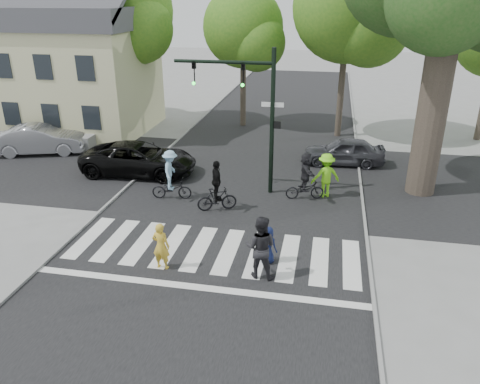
{
  "coord_description": "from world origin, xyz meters",
  "views": [
    {
      "loc": [
        3.46,
        -12.18,
        7.94
      ],
      "look_at": [
        0.5,
        3.0,
        1.3
      ],
      "focal_mm": 35.0,
      "sensor_mm": 36.0,
      "label": 1
    }
  ],
  "objects_px": {
    "pedestrian_adult": "(260,247)",
    "cyclist_mid": "(217,190)",
    "traffic_signal": "(252,101)",
    "car_suv": "(139,159)",
    "pedestrian_woman": "(161,246)",
    "cyclist_left": "(171,178)",
    "car_silver": "(40,140)",
    "car_grey": "(344,151)",
    "pedestrian_child": "(268,245)",
    "cyclist_right": "(305,179)"
  },
  "relations": [
    {
      "from": "car_grey",
      "to": "car_suv",
      "type": "bearing_deg",
      "value": -74.86
    },
    {
      "from": "traffic_signal",
      "to": "car_suv",
      "type": "relative_size",
      "value": 1.13
    },
    {
      "from": "cyclist_mid",
      "to": "cyclist_left",
      "type": "bearing_deg",
      "value": 160.91
    },
    {
      "from": "cyclist_left",
      "to": "car_grey",
      "type": "xyz_separation_m",
      "value": [
        7.03,
        5.69,
        -0.24
      ]
    },
    {
      "from": "traffic_signal",
      "to": "pedestrian_woman",
      "type": "height_order",
      "value": "traffic_signal"
    },
    {
      "from": "cyclist_mid",
      "to": "car_silver",
      "type": "xyz_separation_m",
      "value": [
        -10.82,
        5.06,
        -0.08
      ]
    },
    {
      "from": "pedestrian_woman",
      "to": "cyclist_right",
      "type": "distance_m",
      "value": 7.37
    },
    {
      "from": "pedestrian_adult",
      "to": "car_silver",
      "type": "bearing_deg",
      "value": -30.95
    },
    {
      "from": "traffic_signal",
      "to": "cyclist_right",
      "type": "distance_m",
      "value": 3.82
    },
    {
      "from": "traffic_signal",
      "to": "pedestrian_child",
      "type": "distance_m",
      "value": 6.67
    },
    {
      "from": "cyclist_mid",
      "to": "cyclist_right",
      "type": "relative_size",
      "value": 1.02
    },
    {
      "from": "pedestrian_adult",
      "to": "cyclist_left",
      "type": "height_order",
      "value": "cyclist_left"
    },
    {
      "from": "pedestrian_woman",
      "to": "cyclist_left",
      "type": "bearing_deg",
      "value": -68.74
    },
    {
      "from": "pedestrian_adult",
      "to": "cyclist_left",
      "type": "xyz_separation_m",
      "value": [
        -4.47,
        5.01,
        -0.09
      ]
    },
    {
      "from": "pedestrian_woman",
      "to": "cyclist_right",
      "type": "xyz_separation_m",
      "value": [
        3.99,
        6.19,
        0.12
      ]
    },
    {
      "from": "traffic_signal",
      "to": "cyclist_mid",
      "type": "relative_size",
      "value": 2.93
    },
    {
      "from": "traffic_signal",
      "to": "car_silver",
      "type": "xyz_separation_m",
      "value": [
        -11.8,
        2.9,
        -3.14
      ]
    },
    {
      "from": "pedestrian_woman",
      "to": "car_grey",
      "type": "height_order",
      "value": "pedestrian_woman"
    },
    {
      "from": "cyclist_left",
      "to": "car_suv",
      "type": "height_order",
      "value": "cyclist_left"
    },
    {
      "from": "cyclist_right",
      "to": "car_silver",
      "type": "bearing_deg",
      "value": 166.9
    },
    {
      "from": "traffic_signal",
      "to": "cyclist_left",
      "type": "xyz_separation_m",
      "value": [
        -3.08,
        -1.43,
        -3.0
      ]
    },
    {
      "from": "pedestrian_child",
      "to": "cyclist_left",
      "type": "bearing_deg",
      "value": -18.18
    },
    {
      "from": "pedestrian_woman",
      "to": "cyclist_left",
      "type": "relative_size",
      "value": 0.74
    },
    {
      "from": "pedestrian_woman",
      "to": "cyclist_mid",
      "type": "height_order",
      "value": "cyclist_mid"
    },
    {
      "from": "car_silver",
      "to": "cyclist_right",
      "type": "bearing_deg",
      "value": -121.21
    },
    {
      "from": "pedestrian_adult",
      "to": "cyclist_mid",
      "type": "distance_m",
      "value": 4.89
    },
    {
      "from": "pedestrian_child",
      "to": "traffic_signal",
      "type": "bearing_deg",
      "value": -50.8
    },
    {
      "from": "pedestrian_adult",
      "to": "car_grey",
      "type": "relative_size",
      "value": 0.51
    },
    {
      "from": "pedestrian_child",
      "to": "pedestrian_adult",
      "type": "distance_m",
      "value": 0.92
    },
    {
      "from": "pedestrian_child",
      "to": "car_suv",
      "type": "xyz_separation_m",
      "value": [
        -7.02,
        6.66,
        0.12
      ]
    },
    {
      "from": "pedestrian_child",
      "to": "car_grey",
      "type": "relative_size",
      "value": 0.31
    },
    {
      "from": "car_silver",
      "to": "car_grey",
      "type": "xyz_separation_m",
      "value": [
        15.75,
        1.36,
        -0.09
      ]
    },
    {
      "from": "car_silver",
      "to": "cyclist_left",
      "type": "bearing_deg",
      "value": -134.52
    },
    {
      "from": "car_grey",
      "to": "pedestrian_child",
      "type": "bearing_deg",
      "value": -17.42
    },
    {
      "from": "cyclist_left",
      "to": "pedestrian_woman",
      "type": "bearing_deg",
      "value": -74.58
    },
    {
      "from": "pedestrian_woman",
      "to": "pedestrian_adult",
      "type": "bearing_deg",
      "value": -171.5
    },
    {
      "from": "pedestrian_child",
      "to": "car_suv",
      "type": "distance_m",
      "value": 9.68
    },
    {
      "from": "cyclist_left",
      "to": "pedestrian_child",
      "type": "bearing_deg",
      "value": -42.24
    },
    {
      "from": "cyclist_right",
      "to": "car_suv",
      "type": "height_order",
      "value": "cyclist_right"
    },
    {
      "from": "pedestrian_adult",
      "to": "cyclist_mid",
      "type": "bearing_deg",
      "value": -56.71
    },
    {
      "from": "car_suv",
      "to": "car_silver",
      "type": "distance_m",
      "value": 6.56
    },
    {
      "from": "traffic_signal",
      "to": "cyclist_right",
      "type": "bearing_deg",
      "value": -9.42
    },
    {
      "from": "cyclist_mid",
      "to": "car_suv",
      "type": "relative_size",
      "value": 0.39
    },
    {
      "from": "traffic_signal",
      "to": "car_suv",
      "type": "bearing_deg",
      "value": 169.12
    },
    {
      "from": "traffic_signal",
      "to": "cyclist_mid",
      "type": "height_order",
      "value": "traffic_signal"
    },
    {
      "from": "pedestrian_woman",
      "to": "car_suv",
      "type": "height_order",
      "value": "pedestrian_woman"
    },
    {
      "from": "cyclist_left",
      "to": "car_silver",
      "type": "distance_m",
      "value": 9.73
    },
    {
      "from": "pedestrian_adult",
      "to": "cyclist_mid",
      "type": "height_order",
      "value": "cyclist_mid"
    },
    {
      "from": "traffic_signal",
      "to": "car_suv",
      "type": "height_order",
      "value": "traffic_signal"
    },
    {
      "from": "pedestrian_woman",
      "to": "cyclist_right",
      "type": "height_order",
      "value": "cyclist_right"
    }
  ]
}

